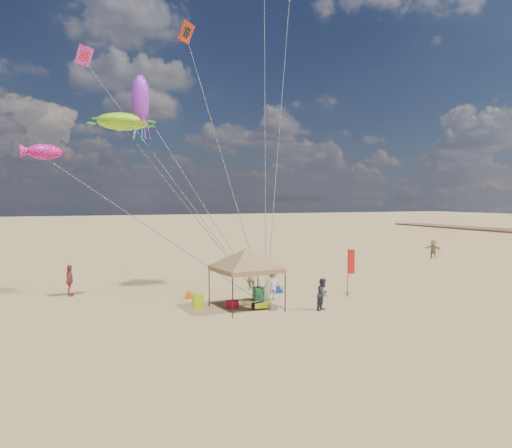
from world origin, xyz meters
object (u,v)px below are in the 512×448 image
Objects in this scene: person_near_b at (323,294)px; person_near_c at (272,285)px; person_near_a at (251,276)px; cooler_red at (232,304)px; beach_cart at (262,305)px; chair_yellow at (198,301)px; cooler_blue at (277,290)px; chair_green at (259,294)px; person_far_c at (433,249)px; canopy_tent at (246,251)px; person_far_a at (70,281)px; feather_flag at (350,264)px.

person_near_b is 0.92× the size of person_near_c.
cooler_red is at bearing 43.53° from person_near_a.
person_near_a reaches higher than cooler_red.
person_near_b reaches higher than beach_cart.
chair_yellow reaches higher than beach_cart.
cooler_blue is at bearing 21.11° from chair_yellow.
chair_green is (-1.76, -1.42, 0.16)m from cooler_blue.
person_near_c reaches higher than cooler_blue.
person_near_b is 24.15m from person_far_c.
person_far_c is at bearing 28.15° from canopy_tent.
cooler_blue is at bearing 111.23° from person_near_a.
person_near_c is 1.00× the size of person_far_c.
beach_cart is at bearing 58.74° from person_near_c.
cooler_blue is 1.89m from person_near_a.
person_near_c reaches higher than person_far_c.
beach_cart is 0.53× the size of person_near_c.
person_near_c is at bearing 75.05° from person_near_a.
person_near_b is 13.93m from person_far_a.
person_far_c reaches higher than chair_yellow.
person_near_c is 23.70m from person_far_c.
cooler_blue is 4.80m from person_near_b.
cooler_blue is 2.18m from person_near_c.
person_far_a is at bearing 151.75° from chair_green.
cooler_red is 0.32× the size of person_far_c.
beach_cart is (0.70, -0.30, -2.67)m from canopy_tent.
feather_flag is at bearing 8.80° from beach_cart.
canopy_tent reaches higher than person_near_a.
canopy_tent is 3.29m from chair_green.
person_far_a is (-8.58, 6.90, 0.68)m from beach_cart.
cooler_red is 0.77× the size of chair_green.
person_far_c is at bearing 24.92° from cooler_blue.
cooler_blue is 11.56m from person_far_a.
feather_flag reaches higher than person_near_b.
person_near_b is (1.97, -3.33, 0.43)m from chair_green.
person_near_a is at bearing 137.25° from feather_flag.
cooler_red is 2.79m from person_near_c.
feather_flag is at bearing 2.24° from person_near_b.
chair_yellow is 0.41× the size of person_far_c.
person_near_b is at bearing -76.23° from person_far_c.
person_far_a reaches higher than cooler_blue.
person_far_c reaches higher than person_near_b.
person_near_b reaches higher than chair_green.
canopy_tent reaches higher than cooler_blue.
cooler_red is 2.27m from chair_green.
cooler_blue is 0.77× the size of chair_green.
chair_yellow is at bearing 11.44° from person_near_c.
person_near_c is at bearing -122.09° from cooler_blue.
canopy_tent reaches higher than chair_yellow.
feather_flag reaches higher than person_near_c.
chair_yellow is (-8.52, 0.46, -1.44)m from feather_flag.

